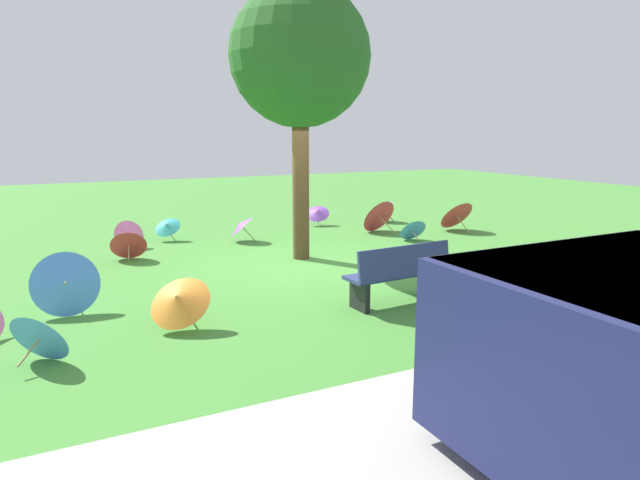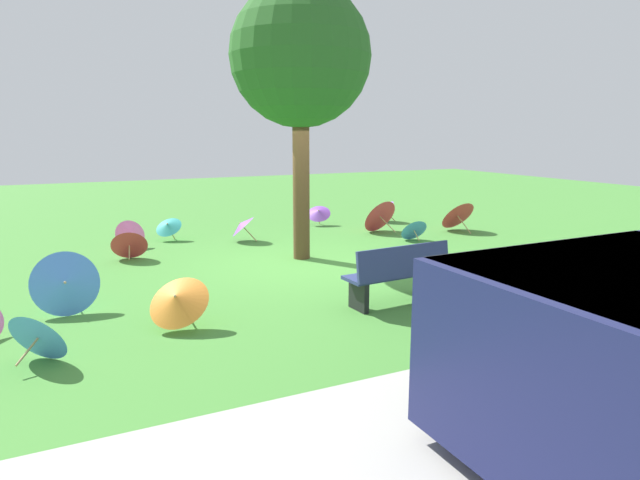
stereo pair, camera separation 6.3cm
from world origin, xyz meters
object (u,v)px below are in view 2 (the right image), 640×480
parasol_purple_1 (242,225)px  parasol_teal_0 (168,226)px  parasol_pink_0 (131,234)px  parasol_blue_0 (42,334)px  parasol_red_1 (456,214)px  parasol_red_2 (129,243)px  parasol_red_0 (378,214)px  parasol_blue_2 (413,229)px  parasol_blue_1 (65,283)px  parasol_purple_2 (319,212)px  shade_tree (300,58)px  parasol_purple_0 (383,209)px  parasol_orange_0 (177,299)px  park_bench (398,274)px

parasol_purple_1 → parasol_teal_0: size_ratio=1.03×
parasol_pink_0 → parasol_teal_0: (-0.88, -0.57, 0.03)m
parasol_blue_0 → parasol_red_1: 10.28m
parasol_pink_0 → parasol_red_2: parasol_red_2 is taller
parasol_red_0 → parasol_blue_2: bearing=97.2°
parasol_teal_0 → parasol_red_2: parasol_red_2 is taller
parasol_blue_0 → parasol_blue_1: parasol_blue_1 is taller
parasol_red_0 → parasol_pink_0: parasol_red_0 is taller
parasol_purple_1 → parasol_blue_1: size_ratio=0.92×
parasol_red_0 → parasol_purple_2: 1.75m
parasol_purple_1 → parasol_blue_2: parasol_purple_1 is taller
parasol_red_1 → shade_tree: bearing=12.7°
parasol_red_0 → parasol_teal_0: 5.07m
parasol_red_1 → parasol_blue_2: parasol_red_1 is taller
parasol_purple_1 → parasol_red_2: parasol_red_2 is taller
parasol_red_1 → parasol_purple_2: size_ratio=1.14×
parasol_pink_0 → parasol_blue_2: (-5.98, 1.85, -0.05)m
parasol_red_2 → parasol_purple_2: parasol_red_2 is taller
parasol_purple_0 → parasol_blue_2: 2.69m
parasol_pink_0 → parasol_purple_1: bearing=174.1°
parasol_purple_0 → parasol_red_0: (0.96, 1.27, 0.08)m
parasol_blue_1 → parasol_orange_0: bearing=134.4°
parasol_orange_0 → parasol_red_0: size_ratio=0.99×
park_bench → parasol_red_2: (3.19, -4.67, -0.14)m
parasol_blue_0 → parasol_red_0: size_ratio=0.76×
shade_tree → parasol_red_0: bearing=-147.9°
parasol_blue_0 → parasol_red_0: (-7.41, -5.15, 0.12)m
park_bench → parasol_blue_0: (4.63, 0.03, -0.14)m
park_bench → parasol_purple_2: 6.86m
park_bench → parasol_red_1: 6.40m
shade_tree → parasol_pink_0: (2.96, -2.35, -3.50)m
shade_tree → parasol_orange_0: (3.02, 3.00, -3.41)m
parasol_blue_0 → parasol_teal_0: 6.73m
park_bench → parasol_blue_0: bearing=0.4°
parasol_red_1 → parasol_pink_0: size_ratio=1.30×
parasol_pink_0 → parasol_purple_1: size_ratio=0.89×
parasol_purple_1 → park_bench: bearing=96.9°
shade_tree → parasol_red_0: shade_tree is taller
parasol_pink_0 → parasol_orange_0: bearing=89.3°
parasol_purple_0 → parasol_purple_1: (4.40, 0.97, 0.02)m
parasol_orange_0 → parasol_red_0: 7.60m
parasol_orange_0 → parasol_red_2: bearing=-88.9°
park_bench → parasol_red_1: park_bench is taller
parasol_red_1 → parasol_red_2: parasol_red_1 is taller
park_bench → parasol_purple_1: (0.66, -5.42, -0.08)m
parasol_purple_0 → parasol_purple_1: 4.50m
parasol_teal_0 → parasol_pink_0: bearing=32.9°
parasol_purple_0 → parasol_red_2: bearing=13.9°
park_bench → shade_tree: shade_tree is taller
parasol_teal_0 → parasol_blue_1: bearing=64.5°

